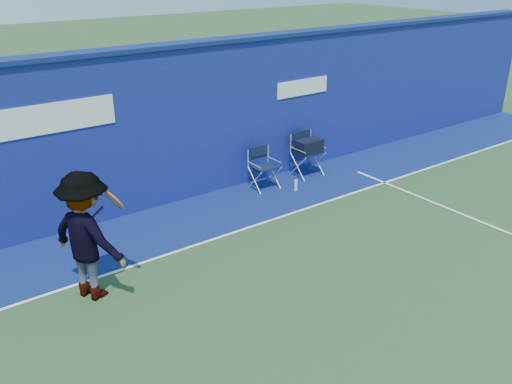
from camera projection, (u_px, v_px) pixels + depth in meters
ground at (337, 338)px, 7.00m from camera, size 80.00×80.00×0.00m
stadium_wall at (150, 128)px, 10.24m from camera, size 24.00×0.50×3.08m
out_of_bounds_strip at (183, 223)px, 10.04m from camera, size 24.00×1.80×0.01m
court_lines at (306, 315)px, 7.44m from camera, size 24.00×12.00×0.01m
directors_chair_left at (264, 175)px, 11.44m from camera, size 0.52×0.49×0.89m
directors_chair_right at (307, 158)px, 12.08m from camera, size 0.58×0.52×0.97m
water_bottle at (296, 185)px, 11.36m from camera, size 0.07×0.07×0.25m
tennis_player at (87, 236)px, 7.55m from camera, size 1.16×1.42×1.91m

